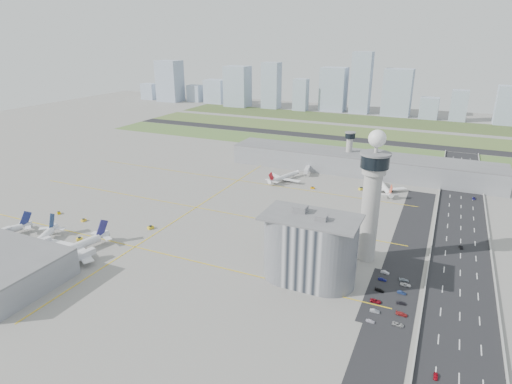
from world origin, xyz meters
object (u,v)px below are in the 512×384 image
at_px(car_lot_9, 402,293).
at_px(car_hw_0, 436,376).
at_px(car_lot_4, 382,279).
at_px(tug_3, 151,227).
at_px(car_lot_0, 370,321).
at_px(airplane_far_a, 285,174).
at_px(airplane_far_b, 385,184).
at_px(car_lot_2, 376,301).
at_px(car_lot_1, 375,311).
at_px(car_lot_3, 380,290).
at_px(jet_bridge_near_2, 69,264).
at_px(tug_4, 313,188).
at_px(car_lot_8, 401,303).
at_px(car_hw_1, 461,247).
at_px(jet_bridge_near_1, 24,252).
at_px(tug_2, 80,239).
at_px(car_lot_11, 404,280).
at_px(jet_bridge_far_1, 371,177).
at_px(tug_0, 59,213).
at_px(car_hw_4, 453,171).
at_px(airplane_near_b, 35,240).
at_px(control_tower, 372,192).
at_px(car_lot_7, 402,314).
at_px(jet_bridge_far_0, 308,169).
at_px(airplane_near_c, 68,245).
at_px(secondary_tower, 349,148).
at_px(car_lot_5, 385,272).
at_px(car_hw_2, 474,198).
at_px(tug_5, 361,189).
at_px(tug_1, 84,220).
at_px(car_lot_10, 406,285).
at_px(admin_building, 310,248).

height_order(car_lot_9, car_hw_0, car_lot_9).
relative_size(car_lot_4, car_lot_9, 1.02).
xyz_separation_m(tug_3, car_lot_0, (130.02, -33.93, -0.39)).
relative_size(airplane_far_a, car_lot_9, 9.45).
distance_m(airplane_far_b, car_lot_2, 140.79).
xyz_separation_m(car_lot_1, car_lot_3, (-0.78, 16.10, -0.05)).
height_order(jet_bridge_near_2, tug_4, jet_bridge_near_2).
distance_m(car_lot_8, car_lot_9, 7.93).
bearing_deg(car_lot_1, car_hw_1, -24.25).
height_order(jet_bridge_near_1, car_hw_0, jet_bridge_near_1).
height_order(tug_2, car_lot_11, tug_2).
height_order(airplane_far_b, car_lot_2, airplane_far_b).
distance_m(airplane_far_b, car_lot_8, 139.45).
bearing_deg(jet_bridge_far_1, jet_bridge_near_2, -38.55).
distance_m(car_lot_9, car_lot_11, 10.89).
bearing_deg(car_lot_0, tug_0, 84.63).
height_order(car_hw_1, car_hw_4, car_hw_1).
bearing_deg(tug_4, airplane_near_b, -37.05).
height_order(control_tower, car_lot_7, control_tower).
bearing_deg(car_lot_0, car_lot_9, -16.23).
relative_size(jet_bridge_far_0, car_lot_8, 3.63).
xyz_separation_m(car_lot_9, car_lot_11, (-0.34, 10.89, 0.01)).
distance_m(airplane_near_c, car_lot_3, 150.05).
height_order(airplane_far_a, jet_bridge_far_0, airplane_far_a).
bearing_deg(secondary_tower, car_lot_5, -70.85).
distance_m(control_tower, jet_bridge_far_0, 145.99).
height_order(tug_0, car_lot_0, tug_0).
bearing_deg(airplane_near_c, car_lot_9, 115.23).
xyz_separation_m(control_tower, airplane_far_a, (-79.94, 96.78, -30.14)).
relative_size(jet_bridge_near_2, jet_bridge_far_0, 1.00).
relative_size(control_tower, car_lot_7, 14.26).
relative_size(tug_2, car_hw_2, 0.75).
relative_size(control_tower, airplane_near_c, 1.45).
relative_size(tug_5, car_lot_4, 0.90).
xyz_separation_m(jet_bridge_far_0, tug_1, (-91.35, -148.20, -2.04)).
relative_size(tug_3, car_lot_8, 0.86).
bearing_deg(car_lot_5, car_hw_4, 0.46).
relative_size(car_lot_3, car_lot_10, 0.89).
distance_m(admin_building, tug_4, 123.20).
xyz_separation_m(jet_bridge_far_1, tug_1, (-141.35, -148.20, -2.04)).
relative_size(airplane_near_c, airplane_far_b, 1.24).
relative_size(airplane_near_b, car_lot_10, 9.38).
height_order(tug_5, car_hw_0, tug_5).
height_order(car_lot_8, car_lot_10, car_lot_8).
relative_size(airplane_far_b, car_lot_1, 9.29).
bearing_deg(car_hw_0, jet_bridge_far_0, 116.78).
relative_size(control_tower, car_lot_11, 15.21).
bearing_deg(tug_3, car_hw_1, 38.76).
bearing_deg(car_hw_1, jet_bridge_near_1, -162.89).
relative_size(tug_3, tug_4, 1.19).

